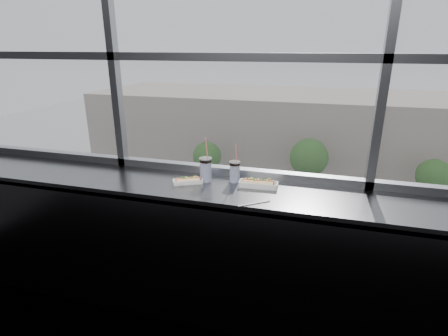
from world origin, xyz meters
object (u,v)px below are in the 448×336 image
(soda_cup_left, at_px, (206,168))
(pedestrian_b, at_px, (276,181))
(car_near_b, at_px, (206,244))
(loose_straw, at_px, (254,203))
(car_far_a, at_px, (199,190))
(pedestrian_a, at_px, (260,185))
(wrapper, at_px, (180,183))
(tree_center, at_px, (309,158))
(tree_left, at_px, (207,156))
(hotdog_tray_right, at_px, (258,183))
(car_near_c, at_px, (319,261))
(tree_right, at_px, (434,176))
(hotdog_tray_left, at_px, (188,181))
(soda_cup_right, at_px, (235,171))
(car_far_b, at_px, (341,207))
(pedestrian_c, at_px, (347,193))
(pedestrian_d, at_px, (427,195))

(soda_cup_left, xyz_separation_m, pedestrian_b, (-2.65, 27.90, -11.03))
(car_near_b, relative_size, pedestrian_b, 2.47)
(loose_straw, bearing_deg, pedestrian_b, 60.30)
(car_far_a, distance_m, pedestrian_a, 5.69)
(car_near_b, bearing_deg, wrapper, -163.03)
(car_far_a, height_order, tree_center, tree_center)
(car_near_b, distance_m, tree_left, 12.76)
(hotdog_tray_right, bearing_deg, car_far_a, 108.20)
(car_near_c, distance_m, tree_right, 14.95)
(car_near_c, bearing_deg, soda_cup_left, 175.23)
(hotdog_tray_left, xyz_separation_m, tree_right, (10.29, 28.27, -9.18))
(soda_cup_right, height_order, car_near_c, soda_cup_right)
(hotdog_tray_right, height_order, wrapper, hotdog_tray_right)
(soda_cup_right, distance_m, car_near_b, 20.49)
(loose_straw, relative_size, car_far_b, 0.04)
(hotdog_tray_right, height_order, pedestrian_c, hotdog_tray_right)
(car_near_c, bearing_deg, tree_right, -35.54)
(tree_right, bearing_deg, hotdog_tray_left, -110.01)
(hotdog_tray_left, relative_size, pedestrian_a, 0.13)
(car_far_a, bearing_deg, tree_left, 10.81)
(loose_straw, height_order, pedestrian_c, loose_straw)
(tree_right, bearing_deg, hotdog_tray_right, -109.12)
(hotdog_tray_left, height_order, soda_cup_left, soda_cup_left)
(loose_straw, height_order, car_near_c, loose_straw)
(car_near_c, xyz_separation_m, pedestrian_a, (-5.53, 10.98, -0.04))
(soda_cup_right, distance_m, pedestrian_a, 29.66)
(car_far_b, bearing_deg, tree_center, 33.51)
(soda_cup_left, height_order, car_far_a, soda_cup_left)
(pedestrian_d, distance_m, tree_left, 19.67)
(hotdog_tray_left, xyz_separation_m, loose_straw, (0.55, -0.22, -0.02))
(pedestrian_a, height_order, tree_left, tree_left)
(loose_straw, distance_m, car_far_a, 28.41)
(pedestrian_a, bearing_deg, hotdog_tray_right, -170.67)
(soda_cup_left, relative_size, pedestrian_a, 0.19)
(tree_center, bearing_deg, car_far_a, -156.04)
(pedestrian_a, bearing_deg, tree_right, -85.90)
(pedestrian_d, bearing_deg, loose_straw, -18.47)
(hotdog_tray_left, distance_m, tree_right, 31.46)
(soda_cup_left, height_order, car_near_c, soda_cup_left)
(pedestrian_b, xyz_separation_m, pedestrian_a, (-1.40, -0.74, -0.22))
(wrapper, height_order, tree_center, wrapper)
(loose_straw, relative_size, tree_left, 0.05)
(hotdog_tray_left, relative_size, pedestrian_c, 0.11)
(car_near_b, bearing_deg, hotdog_tray_right, -161.11)
(car_far_b, bearing_deg, soda_cup_left, 171.22)
(loose_straw, xyz_separation_m, pedestrian_d, (9.67, 28.95, -11.06))
(car_near_b, bearing_deg, car_far_b, -48.35)
(soda_cup_right, height_order, loose_straw, soda_cup_right)
(car_far_b, distance_m, car_far_a, 11.84)
(soda_cup_left, bearing_deg, car_near_c, 84.80)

